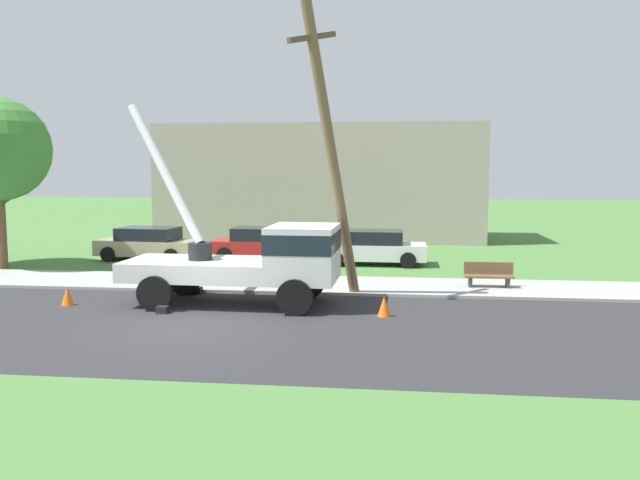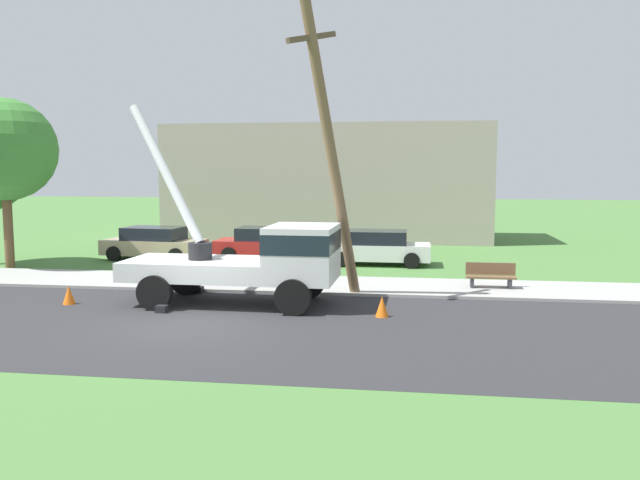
{
  "view_description": "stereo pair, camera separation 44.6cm",
  "coord_description": "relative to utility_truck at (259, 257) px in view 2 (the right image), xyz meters",
  "views": [
    {
      "loc": [
        5.29,
        -15.69,
        3.97
      ],
      "look_at": [
        2.89,
        3.87,
        1.8
      ],
      "focal_mm": 36.51,
      "sensor_mm": 36.0,
      "label": 1
    },
    {
      "loc": [
        5.73,
        -15.63,
        3.97
      ],
      "look_at": [
        2.89,
        3.87,
        1.8
      ],
      "focal_mm": 36.51,
      "sensor_mm": 36.0,
      "label": 2
    }
  ],
  "objects": [
    {
      "name": "leaning_utility_pole",
      "position": [
        1.96,
        1.1,
        3.13
      ],
      "size": [
        2.03,
        2.37,
        8.83
      ],
      "color": "brown",
      "rests_on": "ground"
    },
    {
      "name": "lowrise_building_backdrop",
      "position": [
        -0.45,
        18.8,
        1.79
      ],
      "size": [
        18.0,
        6.0,
        6.4
      ],
      "primitive_type": "cube",
      "color": "#A5998C",
      "rests_on": "ground"
    },
    {
      "name": "parked_sedan_white",
      "position": [
        2.94,
        8.54,
        -0.7
      ],
      "size": [
        4.4,
        2.02,
        1.42
      ],
      "color": "silver",
      "rests_on": "ground"
    },
    {
      "name": "traffic_cone_behind",
      "position": [
        -5.57,
        -0.75,
        -1.13
      ],
      "size": [
        0.36,
        0.36,
        0.56
      ],
      "primitive_type": "cone",
      "color": "orange",
      "rests_on": "ground"
    },
    {
      "name": "sidewalk_strip",
      "position": [
        -1.26,
        3.21,
        -1.36
      ],
      "size": [
        80.0,
        3.22,
        0.1
      ],
      "primitive_type": "cube",
      "color": "#9E9E99",
      "rests_on": "ground"
    },
    {
      "name": "parked_sedan_tan",
      "position": [
        -6.85,
        8.74,
        -0.7
      ],
      "size": [
        4.53,
        2.25,
        1.42
      ],
      "color": "tan",
      "rests_on": "ground"
    },
    {
      "name": "parked_sedan_red",
      "position": [
        -1.92,
        9.3,
        -0.7
      ],
      "size": [
        4.41,
        2.03,
        1.42
      ],
      "color": "#B21E1E",
      "rests_on": "ground"
    },
    {
      "name": "ground_plane",
      "position": [
        -1.26,
        9.31,
        -1.41
      ],
      "size": [
        120.0,
        120.0,
        0.0
      ],
      "primitive_type": "plane",
      "color": "#477538"
    },
    {
      "name": "road_asphalt",
      "position": [
        -1.26,
        -2.69,
        -1.4
      ],
      "size": [
        80.0,
        8.57,
        0.01
      ],
      "primitive_type": "cube",
      "color": "#2B2B2D",
      "rests_on": "ground"
    },
    {
      "name": "park_bench",
      "position": [
        6.97,
        3.28,
        -0.95
      ],
      "size": [
        1.6,
        0.45,
        0.9
      ],
      "color": "brown",
      "rests_on": "ground"
    },
    {
      "name": "roadside_tree_near",
      "position": [
        -11.55,
        5.4,
        3.3
      ],
      "size": [
        4.03,
        4.03,
        6.75
      ],
      "color": "brown",
      "rests_on": "ground"
    },
    {
      "name": "utility_truck",
      "position": [
        0.0,
        0.0,
        0.0
      ],
      "size": [
        6.76,
        3.2,
        5.98
      ],
      "color": "silver",
      "rests_on": "ground"
    },
    {
      "name": "traffic_cone_ahead",
      "position": [
        3.64,
        -1.09,
        -1.13
      ],
      "size": [
        0.36,
        0.36,
        0.56
      ],
      "primitive_type": "cone",
      "color": "orange",
      "rests_on": "ground"
    }
  ]
}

